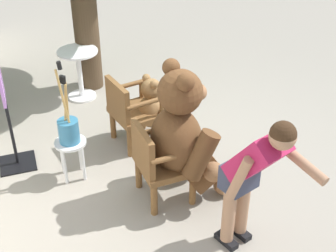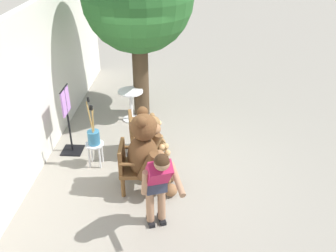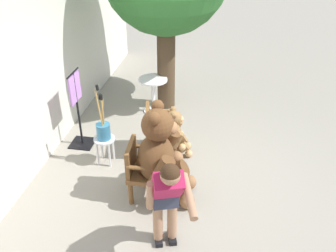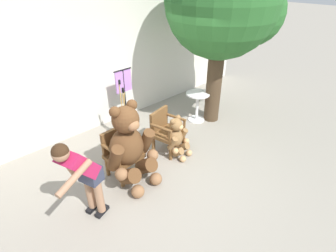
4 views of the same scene
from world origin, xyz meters
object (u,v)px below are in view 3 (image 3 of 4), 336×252
at_px(teddy_bear_small, 176,132).
at_px(round_side_table, 153,92).
at_px(teddy_bear_large, 161,155).
at_px(brush_bucket, 103,129).
at_px(white_stool, 105,144).
at_px(wooden_chair_right, 158,129).
at_px(person_visitor, 167,194).
at_px(wooden_chair_left, 143,168).
at_px(clothing_display_stand, 78,108).

xyz_separation_m(teddy_bear_small, round_side_table, (1.35, 0.66, 0.03)).
bearing_deg(round_side_table, teddy_bear_large, -165.31).
relative_size(brush_bucket, round_side_table, 1.32).
bearing_deg(white_stool, teddy_bear_large, -121.05).
distance_m(wooden_chair_right, person_visitor, 2.11).
bearing_deg(teddy_bear_small, brush_bucket, 112.36).
bearing_deg(wooden_chair_left, person_visitor, -151.66).
bearing_deg(wooden_chair_left, clothing_display_stand, 52.03).
distance_m(teddy_bear_small, clothing_display_stand, 1.69).
distance_m(white_stool, brush_bucket, 0.28).
bearing_deg(round_side_table, teddy_bear_small, -153.92).
bearing_deg(clothing_display_stand, teddy_bear_large, -123.06).
relative_size(white_stool, round_side_table, 0.64).
distance_m(teddy_bear_large, white_stool, 1.28).
height_order(wooden_chair_right, person_visitor, person_visitor).
xyz_separation_m(person_visitor, clothing_display_stand, (2.01, 1.88, -0.17)).
bearing_deg(teddy_bear_large, teddy_bear_small, -1.37).
xyz_separation_m(wooden_chair_left, round_side_table, (2.43, 0.37, -0.01)).
height_order(white_stool, round_side_table, round_side_table).
xyz_separation_m(wooden_chair_left, white_stool, (0.64, 0.79, -0.11)).
xyz_separation_m(teddy_bear_large, brush_bucket, (0.63, 1.05, -0.09)).
xyz_separation_m(teddy_bear_large, white_stool, (0.63, 1.05, -0.37)).
relative_size(person_visitor, brush_bucket, 1.56).
xyz_separation_m(brush_bucket, round_side_table, (1.79, -0.41, -0.19)).
relative_size(wooden_chair_right, white_stool, 1.87).
xyz_separation_m(person_visitor, brush_bucket, (1.58, 1.30, -0.26)).
xyz_separation_m(teddy_bear_large, clothing_display_stand, (1.06, 1.63, -0.00)).
bearing_deg(person_visitor, brush_bucket, 39.34).
height_order(wooden_chair_left, clothing_display_stand, clothing_display_stand).
bearing_deg(brush_bucket, white_stool, 12.93).
relative_size(teddy_bear_large, teddy_bear_small, 1.73).
relative_size(teddy_bear_large, person_visitor, 1.00).
relative_size(wooden_chair_left, teddy_bear_small, 1.01).
bearing_deg(teddy_bear_small, wooden_chair_right, 94.51).
relative_size(wooden_chair_left, teddy_bear_large, 0.58).
height_order(teddy_bear_large, white_stool, teddy_bear_large).
xyz_separation_m(wooden_chair_left, clothing_display_stand, (1.07, 1.37, 0.26)).
relative_size(teddy_bear_small, clothing_display_stand, 0.62).
xyz_separation_m(teddy_bear_small, person_visitor, (-2.03, -0.22, 0.48)).
bearing_deg(teddy_bear_small, white_stool, 112.32).
relative_size(teddy_bear_small, round_side_table, 1.18).
distance_m(wooden_chair_left, teddy_bear_large, 0.37).
bearing_deg(wooden_chair_right, round_side_table, 15.32).
bearing_deg(teddy_bear_large, brush_bucket, 58.97).
bearing_deg(clothing_display_stand, white_stool, -126.46).
relative_size(brush_bucket, clothing_display_stand, 0.69).
height_order(teddy_bear_large, brush_bucket, teddy_bear_large).
distance_m(round_side_table, clothing_display_stand, 1.71).
bearing_deg(brush_bucket, round_side_table, -13.01).
bearing_deg(white_stool, wooden_chair_left, -129.04).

